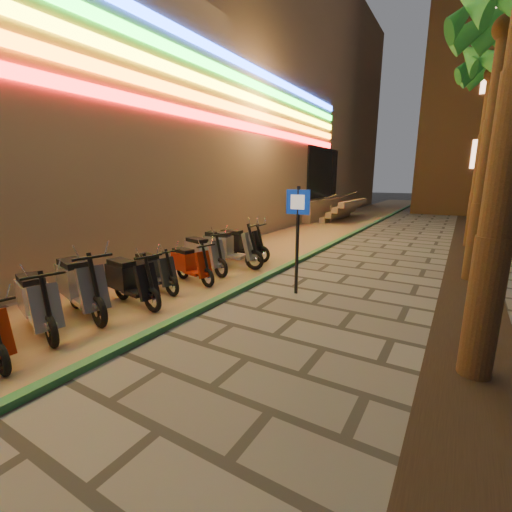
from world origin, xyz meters
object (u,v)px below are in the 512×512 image
Objects in this scene: scooter_7 at (129,280)px; scooter_11 at (227,247)px; scooter_9 at (189,264)px; scooter_5 at (37,302)px; scooter_8 at (153,271)px; scooter_12 at (239,243)px; scooter_6 at (79,285)px; pedestrian_sign at (298,225)px; scooter_10 at (203,254)px.

scooter_11 is at bearing 98.65° from scooter_7.
scooter_5 is at bearing -82.13° from scooter_9.
scooter_8 is 0.86× the size of scooter_12.
scooter_6 is 1.25× the size of scooter_8.
scooter_11 reaches higher than scooter_8.
scooter_8 is (-2.90, -1.45, -1.07)m from pedestrian_sign.
scooter_11 is (0.23, 0.81, 0.05)m from scooter_10.
scooter_8 is at bearing 101.58° from scooter_6.
scooter_5 reaches higher than scooter_9.
scooter_7 is 1.11× the size of scooter_8.
scooter_12 reaches higher than scooter_10.
scooter_8 is (-0.27, 0.88, -0.05)m from scooter_7.
pedestrian_sign is 1.38× the size of scooter_12.
scooter_11 is 0.89m from scooter_12.
scooter_7 reaches higher than scooter_8.
pedestrian_sign is 3.07m from scooter_11.
scooter_6 is 3.49m from scooter_10.
scooter_10 is 1.68m from scooter_12.
scooter_9 is at bearing -56.77° from scooter_10.
scooter_5 is 1.67m from scooter_7.
scooter_11 is (0.18, 5.11, 0.05)m from scooter_5.
scooter_9 is (-2.64, -0.54, -1.07)m from pedestrian_sign.
scooter_7 is 0.98× the size of scooter_10.
scooter_9 is at bearing 84.11° from scooter_8.
scooter_6 is at bearing -93.68° from scooter_12.
scooter_8 is at bearing 106.22° from scooter_5.
scooter_12 is at bearing 103.10° from scooter_10.
scooter_6 is 1.13× the size of scooter_7.
scooter_6 is 0.91m from scooter_7.
scooter_7 is (0.24, 1.66, -0.02)m from scooter_5.
scooter_11 reaches higher than scooter_10.
scooter_8 is at bearing -156.89° from pedestrian_sign.
scooter_8 is (0.08, 1.72, -0.11)m from scooter_6.
scooter_11 is (-0.05, 3.46, 0.07)m from scooter_7.
scooter_9 is (0.34, 2.63, -0.11)m from scooter_6.
pedestrian_sign reaches higher than scooter_9.
scooter_12 is (-0.17, 0.88, -0.04)m from scooter_11.
scooter_11 is 1.08× the size of scooter_12.
scooter_5 is at bearing -97.71° from scooter_11.
scooter_9 is at bearing 96.80° from scooter_6.
scooter_7 is at bearing -78.13° from scooter_9.
scooter_8 is at bearing 114.53° from scooter_7.
scooter_11 is at bearing 103.52° from scooter_9.
scooter_11 is (-0.05, 1.67, 0.11)m from scooter_9.
scooter_7 is 3.46m from scooter_11.
scooter_6 is 5.17m from scooter_12.
pedestrian_sign is 5.02m from scooter_5.
pedestrian_sign is at bearing -37.29° from scooter_12.
scooter_12 reaches higher than scooter_5.
scooter_8 is 0.80× the size of scooter_11.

